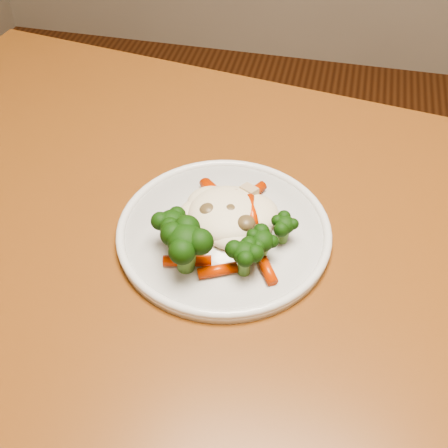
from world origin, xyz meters
TOP-DOWN VIEW (x-y plane):
  - dining_table at (-0.07, -0.33)m, footprint 1.24×0.92m
  - plate at (-0.10, -0.29)m, footprint 0.24×0.24m
  - meal at (-0.10, -0.30)m, footprint 0.16×0.18m

SIDE VIEW (x-z plane):
  - dining_table at x=-0.07m, z-range 0.27..1.02m
  - plate at x=-0.10m, z-range 0.75..0.76m
  - meal at x=-0.10m, z-range 0.75..0.81m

